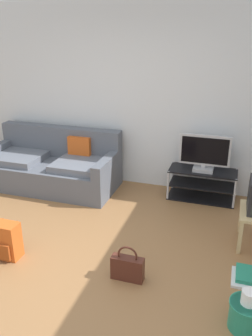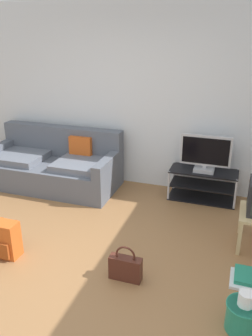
# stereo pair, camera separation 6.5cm
# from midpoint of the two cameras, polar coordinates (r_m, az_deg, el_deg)

# --- Properties ---
(ground_plane) EXTENTS (9.00, 9.80, 0.02)m
(ground_plane) POSITION_cam_midpoint_polar(r_m,az_deg,el_deg) (3.74, -9.43, -16.91)
(ground_plane) COLOR olive
(wall_back) EXTENTS (9.00, 0.10, 2.70)m
(wall_back) POSITION_cam_midpoint_polar(r_m,az_deg,el_deg) (5.29, 1.81, 11.33)
(wall_back) COLOR silver
(wall_back) RESTS_ON ground_plane
(couch) EXTENTS (2.02, 0.94, 0.87)m
(couch) POSITION_cam_midpoint_polar(r_m,az_deg,el_deg) (5.57, -12.11, 0.29)
(couch) COLOR #565B66
(couch) RESTS_ON ground_plane
(tv_stand) EXTENTS (0.95, 0.42, 0.44)m
(tv_stand) POSITION_cam_midpoint_polar(r_m,az_deg,el_deg) (5.15, 11.91, -2.62)
(tv_stand) COLOR black
(tv_stand) RESTS_ON ground_plane
(flat_tv) EXTENTS (0.70, 0.22, 0.52)m
(flat_tv) POSITION_cam_midpoint_polar(r_m,az_deg,el_deg) (4.96, 12.31, 2.31)
(flat_tv) COLOR #B2B2B7
(flat_tv) RESTS_ON tv_stand
(backpack) EXTENTS (0.32, 0.25, 0.40)m
(backpack) POSITION_cam_midpoint_polar(r_m,az_deg,el_deg) (4.04, -19.56, -11.08)
(backpack) COLOR #CC561E
(backpack) RESTS_ON ground_plane
(handbag) EXTENTS (0.32, 0.11, 0.38)m
(handbag) POSITION_cam_midpoint_polar(r_m,az_deg,el_deg) (3.55, -0.30, -15.88)
(handbag) COLOR #4C2319
(handbag) RESTS_ON ground_plane
(cleaning_bucket) EXTENTS (0.30, 0.30, 0.37)m
(cleaning_bucket) POSITION_cam_midpoint_polar(r_m,az_deg,el_deg) (3.23, 18.47, -21.54)
(cleaning_bucket) COLOR #238466
(cleaning_bucket) RESTS_ON ground_plane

